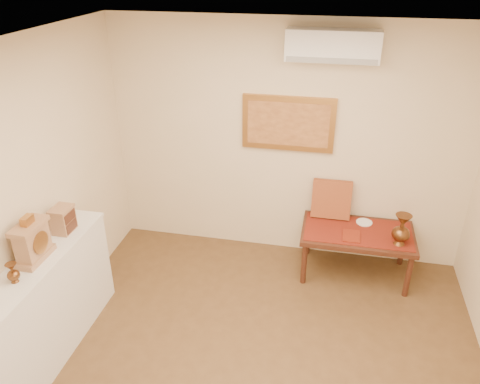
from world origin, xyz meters
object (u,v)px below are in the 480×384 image
(brass_urn_tall, at_px, (402,227))
(wooden_chest, at_px, (63,219))
(mantel_clock, at_px, (32,241))
(low_table, at_px, (357,237))
(display_ledge, at_px, (36,319))

(brass_urn_tall, bearing_deg, wooden_chest, -160.70)
(brass_urn_tall, relative_size, mantel_clock, 1.02)
(brass_urn_tall, height_order, low_table, brass_urn_tall)
(mantel_clock, distance_m, low_table, 3.24)
(brass_urn_tall, xyz_separation_m, low_table, (-0.41, 0.17, -0.28))
(display_ledge, height_order, wooden_chest, wooden_chest)
(wooden_chest, xyz_separation_m, low_table, (2.68, 1.25, -0.62))
(mantel_clock, distance_m, wooden_chest, 0.45)
(wooden_chest, relative_size, low_table, 0.20)
(mantel_clock, bearing_deg, wooden_chest, 89.71)
(display_ledge, bearing_deg, wooden_chest, 90.40)
(mantel_clock, bearing_deg, display_ledge, -87.90)
(wooden_chest, distance_m, low_table, 3.02)
(brass_urn_tall, xyz_separation_m, display_ledge, (-3.09, -1.71, -0.28))
(low_table, bearing_deg, brass_urn_tall, -22.36)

